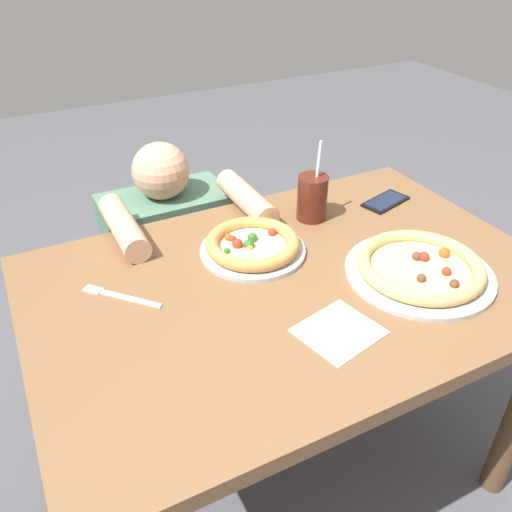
{
  "coord_description": "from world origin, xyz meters",
  "views": [
    {
      "loc": [
        -0.55,
        -0.88,
        1.5
      ],
      "look_at": [
        -0.06,
        0.09,
        0.78
      ],
      "focal_mm": 37.0,
      "sensor_mm": 36.0,
      "label": 1
    }
  ],
  "objects_px": {
    "pizza_near": "(420,268)",
    "cell_phone": "(386,201)",
    "fork": "(118,296)",
    "pizza_far": "(252,245)",
    "drink_cup_colored": "(312,197)",
    "diner_seated": "(173,281)"
  },
  "relations": [
    {
      "from": "pizza_near",
      "to": "cell_phone",
      "type": "relative_size",
      "value": 2.18
    },
    {
      "from": "fork",
      "to": "cell_phone",
      "type": "height_order",
      "value": "cell_phone"
    },
    {
      "from": "cell_phone",
      "to": "pizza_near",
      "type": "bearing_deg",
      "value": -116.34
    },
    {
      "from": "pizza_far",
      "to": "fork",
      "type": "xyz_separation_m",
      "value": [
        -0.36,
        -0.03,
        -0.02
      ]
    },
    {
      "from": "pizza_far",
      "to": "drink_cup_colored",
      "type": "bearing_deg",
      "value": 20.5
    },
    {
      "from": "drink_cup_colored",
      "to": "diner_seated",
      "type": "bearing_deg",
      "value": 132.33
    },
    {
      "from": "cell_phone",
      "to": "drink_cup_colored",
      "type": "bearing_deg",
      "value": 174.61
    },
    {
      "from": "diner_seated",
      "to": "pizza_far",
      "type": "bearing_deg",
      "value": -78.27
    },
    {
      "from": "pizza_near",
      "to": "pizza_far",
      "type": "height_order",
      "value": "pizza_far"
    },
    {
      "from": "pizza_near",
      "to": "cell_phone",
      "type": "xyz_separation_m",
      "value": [
        0.17,
        0.34,
        -0.02
      ]
    },
    {
      "from": "pizza_near",
      "to": "fork",
      "type": "bearing_deg",
      "value": 159.86
    },
    {
      "from": "fork",
      "to": "cell_phone",
      "type": "distance_m",
      "value": 0.85
    },
    {
      "from": "fork",
      "to": "pizza_near",
      "type": "bearing_deg",
      "value": -20.14
    },
    {
      "from": "pizza_far",
      "to": "drink_cup_colored",
      "type": "height_order",
      "value": "drink_cup_colored"
    },
    {
      "from": "drink_cup_colored",
      "to": "pizza_far",
      "type": "bearing_deg",
      "value": -159.5
    },
    {
      "from": "pizza_near",
      "to": "diner_seated",
      "type": "height_order",
      "value": "diner_seated"
    },
    {
      "from": "fork",
      "to": "diner_seated",
      "type": "xyz_separation_m",
      "value": [
        0.27,
        0.47,
        -0.35
      ]
    },
    {
      "from": "pizza_near",
      "to": "fork",
      "type": "xyz_separation_m",
      "value": [
        -0.68,
        0.25,
        -0.02
      ]
    },
    {
      "from": "fork",
      "to": "cell_phone",
      "type": "relative_size",
      "value": 0.98
    },
    {
      "from": "drink_cup_colored",
      "to": "fork",
      "type": "relative_size",
      "value": 1.42
    },
    {
      "from": "cell_phone",
      "to": "pizza_far",
      "type": "bearing_deg",
      "value": -172.53
    },
    {
      "from": "pizza_near",
      "to": "cell_phone",
      "type": "height_order",
      "value": "pizza_near"
    }
  ]
}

